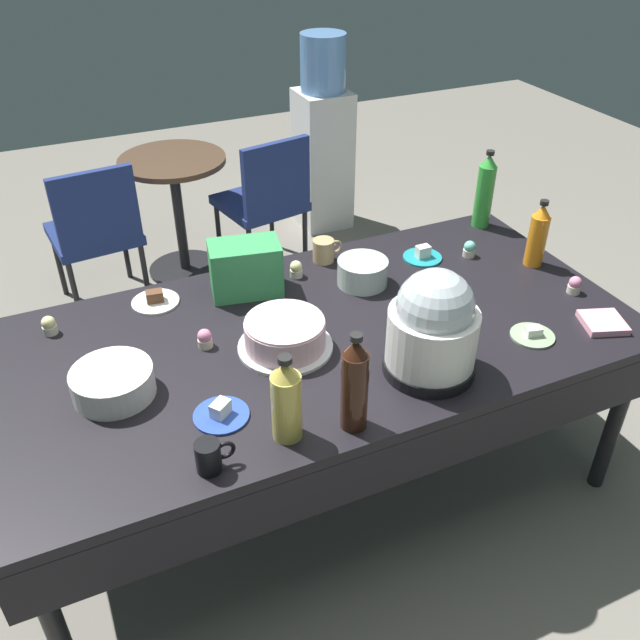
{
  "coord_description": "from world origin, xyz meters",
  "views": [
    {
      "loc": [
        -0.79,
        -1.74,
        2.12
      ],
      "look_at": [
        0.0,
        0.0,
        0.8
      ],
      "focal_mm": 38.07,
      "sensor_mm": 36.0,
      "label": 1
    }
  ],
  "objects_px": {
    "cupcake_rose": "(296,269)",
    "coffee_mug_black": "(210,456)",
    "slow_cooker": "(433,327)",
    "soda_carton": "(246,268)",
    "soda_bottle_orange_juice": "(538,235)",
    "soda_bottle_cola": "(355,385)",
    "round_cafe_table": "(176,195)",
    "potluck_table": "(320,346)",
    "cupcake_berry": "(205,339)",
    "soda_bottle_lime_soda": "(485,191)",
    "dessert_plate_cobalt": "(221,413)",
    "glass_salad_bowl": "(362,272)",
    "maroon_chair_right": "(266,197)",
    "dessert_plate_white": "(155,300)",
    "cupcake_vanilla": "(49,326)",
    "ceramic_snack_bowl": "(113,382)",
    "cupcake_cocoa": "(469,249)",
    "water_cooler": "(323,140)",
    "coffee_mug_tan": "(324,250)",
    "dessert_plate_sage": "(533,335)",
    "cupcake_lemon": "(575,285)",
    "frosted_layer_cake": "(285,335)",
    "dessert_plate_teal": "(423,255)",
    "maroon_chair_left": "(95,228)",
    "soda_bottle_ginger_ale": "(286,400)"
  },
  "relations": [
    {
      "from": "cupcake_rose",
      "to": "coffee_mug_black",
      "type": "relative_size",
      "value": 0.6
    },
    {
      "from": "slow_cooker",
      "to": "soda_carton",
      "type": "xyz_separation_m",
      "value": [
        -0.37,
        0.69,
        -0.07
      ]
    },
    {
      "from": "soda_bottle_orange_juice",
      "to": "soda_bottle_cola",
      "type": "relative_size",
      "value": 0.86
    },
    {
      "from": "cupcake_rose",
      "to": "round_cafe_table",
      "type": "xyz_separation_m",
      "value": [
        -0.12,
        1.51,
        -0.28
      ]
    },
    {
      "from": "potluck_table",
      "to": "cupcake_berry",
      "type": "relative_size",
      "value": 32.59
    },
    {
      "from": "soda_bottle_lime_soda",
      "to": "soda_bottle_cola",
      "type": "height_order",
      "value": "soda_bottle_lime_soda"
    },
    {
      "from": "potluck_table",
      "to": "dessert_plate_cobalt",
      "type": "bearing_deg",
      "value": -148.59
    },
    {
      "from": "glass_salad_bowl",
      "to": "soda_bottle_orange_juice",
      "type": "distance_m",
      "value": 0.72
    },
    {
      "from": "dessert_plate_cobalt",
      "to": "maroon_chair_right",
      "type": "height_order",
      "value": "maroon_chair_right"
    },
    {
      "from": "dessert_plate_white",
      "to": "cupcake_vanilla",
      "type": "distance_m",
      "value": 0.38
    },
    {
      "from": "ceramic_snack_bowl",
      "to": "maroon_chair_right",
      "type": "xyz_separation_m",
      "value": [
        1.12,
        1.71,
        -0.3
      ]
    },
    {
      "from": "cupcake_cocoa",
      "to": "cupcake_vanilla",
      "type": "xyz_separation_m",
      "value": [
        -1.63,
        0.14,
        0.0
      ]
    },
    {
      "from": "potluck_table",
      "to": "soda_bottle_orange_juice",
      "type": "distance_m",
      "value": 1.0
    },
    {
      "from": "ceramic_snack_bowl",
      "to": "cupcake_berry",
      "type": "height_order",
      "value": "ceramic_snack_bowl"
    },
    {
      "from": "cupcake_cocoa",
      "to": "coffee_mug_black",
      "type": "bearing_deg",
      "value": -152.08
    },
    {
      "from": "water_cooler",
      "to": "coffee_mug_tan",
      "type": "bearing_deg",
      "value": -114.4
    },
    {
      "from": "dessert_plate_white",
      "to": "glass_salad_bowl",
      "type": "bearing_deg",
      "value": -14.19
    },
    {
      "from": "dessert_plate_sage",
      "to": "soda_bottle_orange_juice",
      "type": "height_order",
      "value": "soda_bottle_orange_juice"
    },
    {
      "from": "cupcake_berry",
      "to": "dessert_plate_sage",
      "type": "bearing_deg",
      "value": -21.5
    },
    {
      "from": "dessert_plate_white",
      "to": "cupcake_cocoa",
      "type": "distance_m",
      "value": 1.27
    },
    {
      "from": "cupcake_rose",
      "to": "coffee_mug_black",
      "type": "height_order",
      "value": "coffee_mug_black"
    },
    {
      "from": "coffee_mug_tan",
      "to": "dessert_plate_sage",
      "type": "bearing_deg",
      "value": -60.93
    },
    {
      "from": "cupcake_berry",
      "to": "maroon_chair_right",
      "type": "relative_size",
      "value": 0.08
    },
    {
      "from": "cupcake_rose",
      "to": "coffee_mug_black",
      "type": "distance_m",
      "value": 1.03
    },
    {
      "from": "cupcake_vanilla",
      "to": "slow_cooker",
      "type": "bearing_deg",
      "value": -33.37
    },
    {
      "from": "slow_cooker",
      "to": "maroon_chair_right",
      "type": "relative_size",
      "value": 0.43
    },
    {
      "from": "potluck_table",
      "to": "soda_bottle_lime_soda",
      "type": "xyz_separation_m",
      "value": [
        0.99,
        0.45,
        0.22
      ]
    },
    {
      "from": "cupcake_lemon",
      "to": "maroon_chair_right",
      "type": "bearing_deg",
      "value": 107.09
    },
    {
      "from": "round_cafe_table",
      "to": "cupcake_vanilla",
      "type": "bearing_deg",
      "value": -117.85
    },
    {
      "from": "soda_bottle_lime_soda",
      "to": "soda_carton",
      "type": "height_order",
      "value": "soda_bottle_lime_soda"
    },
    {
      "from": "frosted_layer_cake",
      "to": "cupcake_vanilla",
      "type": "distance_m",
      "value": 0.82
    },
    {
      "from": "coffee_mug_tan",
      "to": "water_cooler",
      "type": "distance_m",
      "value": 1.87
    },
    {
      "from": "soda_bottle_lime_soda",
      "to": "water_cooler",
      "type": "relative_size",
      "value": 0.28
    },
    {
      "from": "dessert_plate_cobalt",
      "to": "soda_bottle_orange_juice",
      "type": "xyz_separation_m",
      "value": [
        1.42,
        0.35,
        0.12
      ]
    },
    {
      "from": "dessert_plate_teal",
      "to": "cupcake_berry",
      "type": "height_order",
      "value": "cupcake_berry"
    },
    {
      "from": "potluck_table",
      "to": "maroon_chair_left",
      "type": "height_order",
      "value": "maroon_chair_left"
    },
    {
      "from": "round_cafe_table",
      "to": "dessert_plate_white",
      "type": "bearing_deg",
      "value": -106.15
    },
    {
      "from": "cupcake_rose",
      "to": "round_cafe_table",
      "type": "relative_size",
      "value": 0.09
    },
    {
      "from": "soda_bottle_orange_juice",
      "to": "maroon_chair_left",
      "type": "bearing_deg",
      "value": 133.68
    },
    {
      "from": "ceramic_snack_bowl",
      "to": "round_cafe_table",
      "type": "height_order",
      "value": "ceramic_snack_bowl"
    },
    {
      "from": "soda_bottle_ginger_ale",
      "to": "coffee_mug_tan",
      "type": "bearing_deg",
      "value": 59.45
    },
    {
      "from": "glass_salad_bowl",
      "to": "dessert_plate_teal",
      "type": "relative_size",
      "value": 1.22
    },
    {
      "from": "soda_bottle_lime_soda",
      "to": "round_cafe_table",
      "type": "bearing_deg",
      "value": 125.74
    },
    {
      "from": "frosted_layer_cake",
      "to": "soda_bottle_orange_juice",
      "type": "bearing_deg",
      "value": 5.8
    },
    {
      "from": "dessert_plate_white",
      "to": "coffee_mug_tan",
      "type": "height_order",
      "value": "coffee_mug_tan"
    },
    {
      "from": "frosted_layer_cake",
      "to": "water_cooler",
      "type": "relative_size",
      "value": 0.26
    },
    {
      "from": "glass_salad_bowl",
      "to": "cupcake_berry",
      "type": "bearing_deg",
      "value": -167.76
    },
    {
      "from": "ceramic_snack_bowl",
      "to": "round_cafe_table",
      "type": "relative_size",
      "value": 0.35
    },
    {
      "from": "cupcake_berry",
      "to": "coffee_mug_black",
      "type": "bearing_deg",
      "value": -104.93
    },
    {
      "from": "dessert_plate_white",
      "to": "soda_bottle_ginger_ale",
      "type": "xyz_separation_m",
      "value": [
        0.19,
        -0.84,
        0.12
      ]
    }
  ]
}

